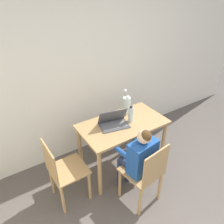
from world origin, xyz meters
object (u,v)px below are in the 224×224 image
laptop (113,121)px  water_bottle (131,114)px  flower_vase (127,105)px  chair_occupied (145,173)px  person_seated (139,156)px  chair_spare (63,171)px

laptop → water_bottle: (0.23, -0.05, 0.06)m
flower_vase → water_bottle: flower_vase is taller
chair_occupied → flower_vase: (0.31, 0.81, 0.41)m
person_seated → laptop: bearing=-99.0°
chair_occupied → laptop: (0.01, 0.66, 0.33)m
person_seated → water_bottle: person_seated is taller
water_bottle → chair_spare: bearing=-175.8°
chair_occupied → laptop: laptop is taller
chair_spare → flower_vase: 1.19m
chair_occupied → chair_spare: same height
laptop → flower_vase: flower_vase is taller
chair_occupied → person_seated: size_ratio=0.85×
flower_vase → water_bottle: bearing=-111.1°
person_seated → water_bottle: bearing=-124.0°
chair_spare → flower_vase: (1.08, 0.27, 0.41)m
person_seated → flower_vase: (0.33, 0.69, 0.24)m
chair_occupied → chair_spare: (-0.76, 0.54, 0.00)m
chair_occupied → water_bottle: 0.76m
chair_spare → water_bottle: bearing=-86.9°
water_bottle → person_seated: bearing=-117.1°
flower_vase → chair_occupied: bearing=-111.3°
laptop → flower_vase: size_ratio=1.13×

